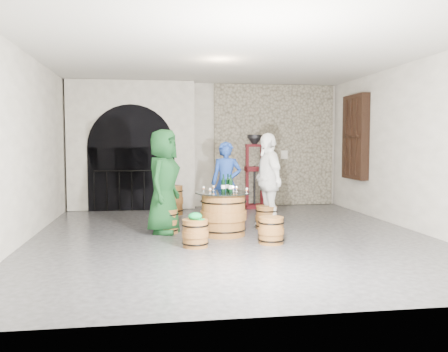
{
  "coord_description": "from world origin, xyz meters",
  "views": [
    {
      "loc": [
        -1.37,
        -8.31,
        1.66
      ],
      "look_at": [
        -0.08,
        0.32,
        1.05
      ],
      "focal_mm": 38.0,
      "sensor_mm": 36.0,
      "label": 1
    }
  ],
  "objects": [
    {
      "name": "barrel_stool_near_left",
      "position": [
        -0.72,
        -0.85,
        0.22
      ],
      "size": [
        0.44,
        0.44,
        0.44
      ],
      "color": "brown",
      "rests_on": "ground"
    },
    {
      "name": "wine_bottle_center",
      "position": [
        -0.01,
        -0.03,
        0.91
      ],
      "size": [
        0.08,
        0.08,
        0.32
      ],
      "color": "black",
      "rests_on": "barrel_table"
    },
    {
      "name": "tasting_glass_e",
      "position": [
        0.24,
        -0.2,
        0.83
      ],
      "size": [
        0.05,
        0.05,
        0.1
      ],
      "primitive_type": null,
      "color": "#B85923",
      "rests_on": "barrel_table"
    },
    {
      "name": "person_green",
      "position": [
        -1.19,
        0.42,
        0.96
      ],
      "size": [
        0.91,
        1.09,
        1.91
      ],
      "primitive_type": "imported",
      "rotation": [
        0.0,
        0.0,
        1.19
      ],
      "color": "#103917",
      "rests_on": "ground"
    },
    {
      "name": "arched_opening",
      "position": [
        -1.9,
        3.74,
        1.58
      ],
      "size": [
        3.1,
        0.6,
        3.19
      ],
      "color": "beige",
      "rests_on": "ground"
    },
    {
      "name": "stone_facing_panel",
      "position": [
        1.8,
        3.94,
        1.6
      ],
      "size": [
        3.2,
        0.12,
        3.18
      ],
      "primitive_type": "cube",
      "color": "gray",
      "rests_on": "ground"
    },
    {
      "name": "barrel_stool_right",
      "position": [
        0.79,
        0.56,
        0.22
      ],
      "size": [
        0.44,
        0.44,
        0.44
      ],
      "color": "brown",
      "rests_on": "ground"
    },
    {
      "name": "tasting_glass_f",
      "position": [
        -0.47,
        0.19,
        0.83
      ],
      "size": [
        0.05,
        0.05,
        0.1
      ],
      "primitive_type": null,
      "color": "#B85923",
      "rests_on": "barrel_table"
    },
    {
      "name": "barrel_stool_left",
      "position": [
        -1.13,
        0.4,
        0.22
      ],
      "size": [
        0.44,
        0.44,
        0.44
      ],
      "color": "brown",
      "rests_on": "ground"
    },
    {
      "name": "wall_back",
      "position": [
        0.0,
        4.0,
        1.6
      ],
      "size": [
        8.0,
        0.0,
        8.0
      ],
      "primitive_type": "plane",
      "rotation": [
        1.57,
        0.0,
        0.0
      ],
      "color": "beige",
      "rests_on": "ground"
    },
    {
      "name": "person_white",
      "position": [
        0.81,
        0.58,
        0.93
      ],
      "size": [
        0.59,
        1.14,
        1.85
      ],
      "primitive_type": "imported",
      "rotation": [
        0.0,
        0.0,
        -1.44
      ],
      "color": "white",
      "rests_on": "ground"
    },
    {
      "name": "wine_bottle_left",
      "position": [
        -0.14,
        0.03,
        0.91
      ],
      "size": [
        0.08,
        0.08,
        0.32
      ],
      "color": "black",
      "rests_on": "barrel_table"
    },
    {
      "name": "barrel_stool_near_right",
      "position": [
        0.54,
        -0.78,
        0.22
      ],
      "size": [
        0.44,
        0.44,
        0.44
      ],
      "color": "brown",
      "rests_on": "ground"
    },
    {
      "name": "corking_press",
      "position": [
        1.17,
        3.46,
        1.08
      ],
      "size": [
        0.79,
        0.47,
        1.86
      ],
      "rotation": [
        0.0,
        0.0,
        0.11
      ],
      "color": "#4F0D15",
      "rests_on": "ground"
    },
    {
      "name": "barrel_table",
      "position": [
        -0.14,
        0.03,
        0.39
      ],
      "size": [
        1.01,
        1.01,
        0.78
      ],
      "color": "brown",
      "rests_on": "ground"
    },
    {
      "name": "wine_bottle_right",
      "position": [
        -0.04,
        0.14,
        0.91
      ],
      "size": [
        0.08,
        0.08,
        0.32
      ],
      "color": "black",
      "rests_on": "barrel_table"
    },
    {
      "name": "shuttered_window",
      "position": [
        3.38,
        2.4,
        1.8
      ],
      "size": [
        0.23,
        1.1,
        2.0
      ],
      "color": "black",
      "rests_on": "wall_right"
    },
    {
      "name": "green_cap",
      "position": [
        -0.72,
        -0.85,
        0.49
      ],
      "size": [
        0.26,
        0.22,
        0.12
      ],
      "color": "#0B7F33",
      "rests_on": "barrel_stool_near_left"
    },
    {
      "name": "tasting_glass_b",
      "position": [
        0.12,
        0.13,
        0.83
      ],
      "size": [
        0.05,
        0.05,
        0.1
      ],
      "primitive_type": null,
      "color": "#B85923",
      "rests_on": "barrel_table"
    },
    {
      "name": "ceiling",
      "position": [
        0.0,
        0.0,
        3.2
      ],
      "size": [
        8.0,
        8.0,
        0.0
      ],
      "primitive_type": "plane",
      "rotation": [
        3.14,
        0.0,
        0.0
      ],
      "color": "beige",
      "rests_on": "wall_back"
    },
    {
      "name": "tasting_glass_c",
      "position": [
        -0.27,
        0.36,
        0.83
      ],
      "size": [
        0.05,
        0.05,
        0.1
      ],
      "primitive_type": null,
      "color": "#B85923",
      "rests_on": "barrel_table"
    },
    {
      "name": "ground",
      "position": [
        0.0,
        0.0,
        0.0
      ],
      "size": [
        8.0,
        8.0,
        0.0
      ],
      "primitive_type": "plane",
      "color": "#2C2B2E",
      "rests_on": "ground"
    },
    {
      "name": "person_blue",
      "position": [
        0.08,
        1.08,
        0.84
      ],
      "size": [
        0.71,
        0.56,
        1.69
      ],
      "primitive_type": "imported",
      "rotation": [
        0.0,
        0.0,
        -0.29
      ],
      "color": "navy",
      "rests_on": "ground"
    },
    {
      "name": "control_box",
      "position": [
        2.05,
        3.86,
        1.35
      ],
      "size": [
        0.18,
        0.1,
        0.22
      ],
      "primitive_type": "cube",
      "color": "silver",
      "rests_on": "wall_back"
    },
    {
      "name": "side_barrel",
      "position": [
        -0.94,
        2.66,
        0.34
      ],
      "size": [
        0.51,
        0.51,
        0.68
      ],
      "rotation": [
        0.0,
        0.0,
        -0.09
      ],
      "color": "brown",
      "rests_on": "ground"
    },
    {
      "name": "tasting_glass_d",
      "position": [
        0.07,
        0.18,
        0.83
      ],
      "size": [
        0.05,
        0.05,
        0.1
      ],
      "primitive_type": null,
      "color": "#B85923",
      "rests_on": "barrel_table"
    },
    {
      "name": "wall_front",
      "position": [
        0.0,
        -4.0,
        1.6
      ],
      "size": [
        8.0,
        0.0,
        8.0
      ],
      "primitive_type": "plane",
      "rotation": [
        -1.57,
        0.0,
        0.0
      ],
      "color": "beige",
      "rests_on": "ground"
    },
    {
      "name": "tasting_glass_a",
      "position": [
        -0.4,
        -0.13,
        0.83
      ],
      "size": [
        0.05,
        0.05,
        0.1
      ],
      "primitive_type": null,
      "color": "#B85923",
      "rests_on": "barrel_table"
    },
    {
      "name": "wall_right",
      "position": [
        3.5,
        0.0,
        1.6
      ],
      "size": [
        0.0,
        8.0,
        8.0
      ],
      "primitive_type": "plane",
      "rotation": [
        1.57,
        0.0,
        -1.57
      ],
      "color": "beige",
      "rests_on": "ground"
    },
    {
      "name": "barrel_stool_far",
      "position": [
        0.08,
        1.07,
        0.22
      ],
      "size": [
        0.44,
        0.44,
        0.44
      ],
      "color": "brown",
      "rests_on": "ground"
    },
    {
      "name": "wall_left",
      "position": [
        -3.5,
        0.0,
        1.6
      ],
      "size": [
        0.0,
        8.0,
        8.0
      ],
      "primitive_type": "plane",
      "rotation": [
        1.57,
        0.0,
        1.57
      ],
      "color": "beige",
      "rests_on": "ground"
    }
  ]
}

